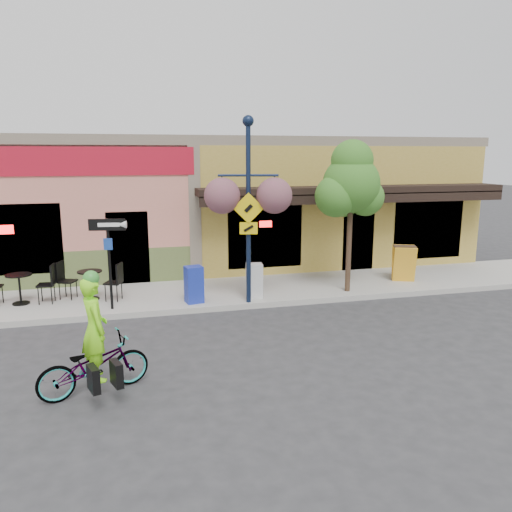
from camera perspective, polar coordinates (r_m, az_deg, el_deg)
The scene contains 14 objects.
ground at distance 12.54m, azimuth -0.12°, elevation -6.76°, with size 90.00×90.00×0.00m, color #2D2D30.
sidewalk at distance 14.39m, azimuth -2.09°, elevation -4.04°, with size 24.00×3.00×0.15m, color #9E9B93.
curb at distance 13.03m, azimuth -0.72°, elevation -5.71°, with size 24.00×0.12×0.15m, color #A8A59E.
building at distance 19.34m, azimuth -5.63°, elevation 6.49°, with size 18.20×8.20×4.50m, color tan, non-canonical shape.
bicycle at distance 8.93m, azimuth -18.05°, elevation -11.81°, with size 0.65×1.86×0.98m, color maroon.
cyclist_rider at distance 8.78m, azimuth -17.88°, elevation -9.47°, with size 0.64×0.42×1.75m, color #8CFF1A.
lamp_post at distance 12.62m, azimuth -0.88°, elevation 5.08°, with size 1.51×0.60×4.74m, color #111C36, non-canonical shape.
one_way_sign at distance 12.76m, azimuth -16.38°, elevation -0.94°, with size 0.87×0.19×2.27m, color black, non-canonical shape.
cafe_set_left at distance 14.15m, azimuth -25.42°, elevation -2.98°, with size 1.71×0.86×1.03m, color black, non-canonical shape.
cafe_set_right at distance 13.90m, azimuth -18.43°, elevation -2.71°, with size 1.69×0.85×1.02m, color black, non-canonical shape.
newspaper_box_blue at distance 13.04m, azimuth -7.10°, elevation -3.25°, with size 0.43×0.38×0.96m, color #1B2DA2, non-canonical shape.
newspaper_box_grey at distance 13.43m, azimuth -0.19°, elevation -2.82°, with size 0.43×0.39×0.92m, color silver, non-canonical shape.
street_tree at distance 13.96m, azimuth 10.70°, elevation 4.48°, with size 1.65×1.65×4.24m, color #3D7A26, non-canonical shape.
sandwich_board at distance 15.61m, azimuth 16.64°, elevation -0.94°, with size 0.65×0.48×1.09m, color gold, non-canonical shape.
Camera 1 is at (-2.92, -11.54, 3.95)m, focal length 35.00 mm.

